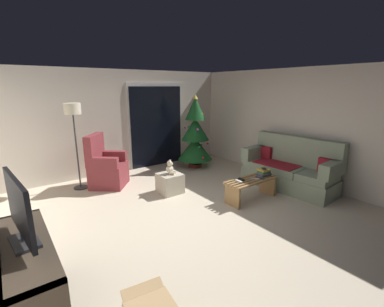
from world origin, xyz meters
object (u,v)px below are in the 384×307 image
(remote_black, at_px, (241,179))
(book_stack, at_px, (264,172))
(remote_graphite, at_px, (260,178))
(media_shelf, at_px, (28,287))
(cell_phone, at_px, (264,169))
(couch, at_px, (290,169))
(armchair, at_px, (106,168))
(floor_lamp, at_px, (73,117))
(teddy_bear_cream, at_px, (170,168))
(christmas_tree, at_px, (195,136))
(television, at_px, (20,210))
(remote_silver, at_px, (255,179))
(ottoman, at_px, (170,183))
(remote_white, at_px, (239,181))
(coffee_table, at_px, (251,186))

(remote_black, relative_size, book_stack, 0.60)
(remote_graphite, relative_size, media_shelf, 0.11)
(book_stack, bearing_deg, cell_phone, 8.36)
(couch, xyz_separation_m, remote_graphite, (-1.00, -0.04, 0.02))
(armchair, bearing_deg, remote_graphite, -49.15)
(armchair, xyz_separation_m, floor_lamp, (-0.51, 0.20, 1.10))
(armchair, height_order, teddy_bear_cream, armchair)
(media_shelf, bearing_deg, cell_phone, 9.42)
(christmas_tree, height_order, television, christmas_tree)
(remote_silver, distance_m, media_shelf, 3.79)
(floor_lamp, xyz_separation_m, teddy_bear_cream, (1.41, -1.35, -0.99))
(couch, bearing_deg, remote_graphite, -177.76)
(armchair, xyz_separation_m, teddy_bear_cream, (0.90, -1.15, 0.12))
(remote_graphite, height_order, cell_phone, cell_phone)
(christmas_tree, relative_size, media_shelf, 1.36)
(ottoman, bearing_deg, media_shelf, -144.70)
(christmas_tree, bearing_deg, remote_graphite, -96.47)
(cell_phone, distance_m, teddy_bear_cream, 1.85)
(book_stack, relative_size, ottoman, 0.59)
(remote_graphite, bearing_deg, remote_silver, -41.33)
(remote_black, xyz_separation_m, christmas_tree, (0.61, 2.24, 0.42))
(couch, height_order, media_shelf, couch)
(remote_black, xyz_separation_m, television, (-3.48, -0.69, 0.66))
(remote_black, distance_m, television, 3.61)
(couch, relative_size, teddy_bear_cream, 6.97)
(media_shelf, bearing_deg, remote_graphite, 8.54)
(remote_graphite, distance_m, armchair, 3.22)
(couch, height_order, christmas_tree, christmas_tree)
(television, bearing_deg, remote_graphite, 7.81)
(armchair, bearing_deg, couch, -37.67)
(remote_white, distance_m, floor_lamp, 3.48)
(cell_phone, distance_m, armchair, 3.30)
(couch, distance_m, armchair, 3.92)
(remote_graphite, bearing_deg, book_stack, -177.08)
(remote_white, relative_size, remote_graphite, 1.00)
(remote_black, height_order, armchair, armchair)
(remote_graphite, bearing_deg, ottoman, -68.84)
(armchair, xyz_separation_m, media_shelf, (-1.75, -3.01, -0.04))
(remote_black, height_order, television, television)
(floor_lamp, bearing_deg, television, -110.87)
(remote_white, bearing_deg, floor_lamp, -46.37)
(couch, xyz_separation_m, coffee_table, (-1.15, 0.05, -0.13))
(couch, relative_size, christmas_tree, 1.04)
(remote_black, distance_m, ottoman, 1.44)
(remote_silver, distance_m, book_stack, 0.32)
(coffee_table, relative_size, remote_silver, 7.05)
(television, bearing_deg, ottoman, 34.86)
(couch, distance_m, remote_black, 1.34)
(book_stack, height_order, christmas_tree, christmas_tree)
(remote_graphite, xyz_separation_m, ottoman, (-1.21, 1.29, -0.22))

